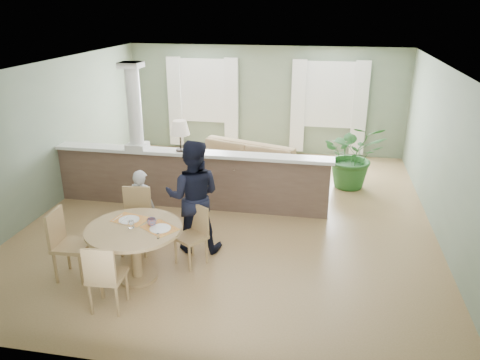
% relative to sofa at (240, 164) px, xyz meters
% --- Properties ---
extents(ground, '(8.00, 8.00, 0.00)m').
position_rel_sofa_xyz_m(ground, '(0.20, -1.65, -0.41)').
color(ground, tan).
rests_on(ground, ground).
extents(room_shell, '(7.02, 8.02, 2.71)m').
position_rel_sofa_xyz_m(room_shell, '(0.17, -1.02, 1.41)').
color(room_shell, gray).
rests_on(room_shell, ground).
extents(pony_wall, '(5.32, 0.38, 2.70)m').
position_rel_sofa_xyz_m(pony_wall, '(-0.78, -1.45, 0.30)').
color(pony_wall, brown).
rests_on(pony_wall, ground).
extents(sofa, '(2.98, 1.94, 0.81)m').
position_rel_sofa_xyz_m(sofa, '(0.00, 0.00, 0.00)').
color(sofa, '#8F6F4E').
rests_on(sofa, ground).
extents(houseplant, '(1.37, 1.21, 1.40)m').
position_rel_sofa_xyz_m(houseplant, '(2.37, 0.17, 0.29)').
color(houseplant, '#286026').
rests_on(houseplant, ground).
extents(dining_table, '(1.32, 1.32, 0.90)m').
position_rel_sofa_xyz_m(dining_table, '(-0.73, -4.00, 0.23)').
color(dining_table, tan).
rests_on(dining_table, ground).
extents(chair_far_boy, '(0.51, 0.51, 1.01)m').
position_rel_sofa_xyz_m(chair_far_boy, '(-1.06, -3.19, 0.15)').
color(chair_far_boy, tan).
rests_on(chair_far_boy, ground).
extents(chair_far_man, '(0.56, 0.56, 0.89)m').
position_rel_sofa_xyz_m(chair_far_man, '(-0.06, -3.41, 0.09)').
color(chair_far_man, tan).
rests_on(chair_far_man, ground).
extents(chair_near, '(0.45, 0.45, 0.95)m').
position_rel_sofa_xyz_m(chair_near, '(-0.82, -4.79, 0.12)').
color(chair_near, tan).
rests_on(chair_near, ground).
extents(chair_side, '(0.48, 0.48, 1.02)m').
position_rel_sofa_xyz_m(chair_side, '(-1.71, -4.14, 0.16)').
color(chair_side, tan).
rests_on(chair_side, ground).
extents(child_person, '(0.50, 0.38, 1.23)m').
position_rel_sofa_xyz_m(child_person, '(-1.06, -2.92, 0.21)').
color(child_person, '#ADADB3').
rests_on(child_person, ground).
extents(man_person, '(0.95, 0.78, 1.79)m').
position_rel_sofa_xyz_m(man_person, '(-0.17, -3.02, 0.49)').
color(man_person, black).
rests_on(man_person, ground).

